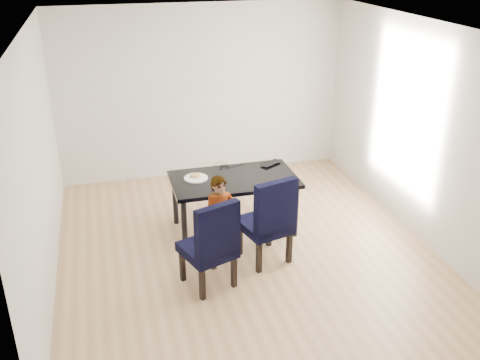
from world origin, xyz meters
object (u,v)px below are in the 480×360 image
object	(u,v)px
dining_table	(234,204)
chair_right	(265,218)
child	(221,219)
plate	(196,178)
laptop	(268,163)
chair_left	(207,242)

from	to	relation	value
dining_table	chair_right	xyz separation A→B (m)	(0.17, -0.78, 0.18)
child	plate	world-z (taller)	child
chair_right	laptop	world-z (taller)	chair_right
dining_table	laptop	size ratio (longest dim) A/B	5.07
plate	chair_left	bearing A→B (deg)	-95.35
dining_table	child	xyz separation A→B (m)	(-0.33, -0.65, 0.16)
dining_table	chair_right	distance (m)	0.82
chair_left	plate	distance (m)	1.24
chair_right	plate	xyz separation A→B (m)	(-0.65, 0.88, 0.20)
dining_table	chair_left	world-z (taller)	chair_left
chair_left	chair_right	distance (m)	0.83
plate	chair_right	bearing A→B (deg)	-53.67
dining_table	chair_left	xyz separation A→B (m)	(-0.59, -1.12, 0.16)
chair_right	child	xyz separation A→B (m)	(-0.50, 0.13, -0.02)
dining_table	chair_left	size ratio (longest dim) A/B	1.49
dining_table	child	distance (m)	0.75
child	plate	size ratio (longest dim) A/B	3.55
plate	laptop	size ratio (longest dim) A/B	0.96
chair_left	child	size ratio (longest dim) A/B	1.00
child	chair_right	bearing A→B (deg)	-17.66
dining_table	child	size ratio (longest dim) A/B	1.49
dining_table	laptop	bearing A→B (deg)	31.16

